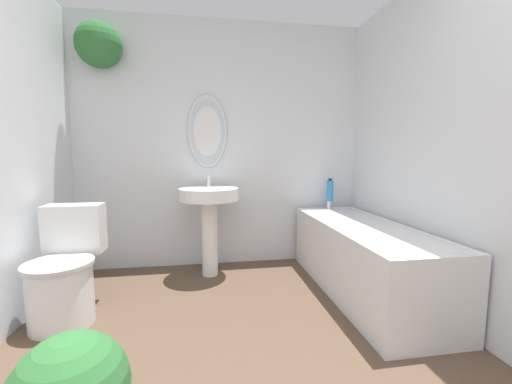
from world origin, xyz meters
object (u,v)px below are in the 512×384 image
pedestal_sink (209,209)px  bathtub (363,257)px  toilet (65,274)px  shampoo_bottle (330,190)px

pedestal_sink → bathtub: pedestal_sink is taller
pedestal_sink → bathtub: (1.21, -0.57, -0.33)m
toilet → shampoo_bottle: bearing=20.4°
pedestal_sink → bathtub: 1.38m
toilet → bathtub: 2.19m
bathtub → pedestal_sink: bearing=154.7°
pedestal_sink → bathtub: bearing=-25.3°
bathtub → shampoo_bottle: bearing=88.6°
toilet → pedestal_sink: 1.20m
pedestal_sink → shampoo_bottle: pedestal_sink is taller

